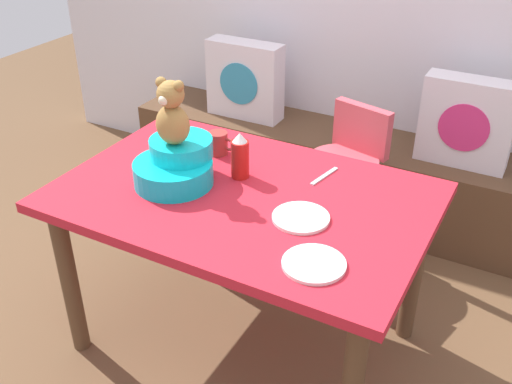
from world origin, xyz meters
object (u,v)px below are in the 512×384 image
(highchair, at_px, (344,166))
(dinner_plate_near, at_px, (314,264))
(dinner_plate_far, at_px, (301,218))
(ketchup_bottle, at_px, (240,157))
(dining_table, at_px, (243,215))
(coffee_mug, at_px, (219,143))
(infant_seat_teal, at_px, (176,164))
(pillow_floral_left, at_px, (245,80))
(pillow_floral_right, at_px, (467,123))
(teddy_bear, at_px, (172,114))

(highchair, relative_size, dinner_plate_near, 3.95)
(dinner_plate_near, xyz_separation_m, dinner_plate_far, (-0.14, 0.22, 0.00))
(highchair, distance_m, ketchup_bottle, 0.76)
(dinner_plate_far, bearing_deg, highchair, 99.88)
(dining_table, distance_m, coffee_mug, 0.37)
(infant_seat_teal, distance_m, dinner_plate_near, 0.71)
(dinner_plate_near, bearing_deg, coffee_mug, 142.23)
(pillow_floral_left, xyz_separation_m, highchair, (0.78, -0.42, -0.16))
(pillow_floral_right, height_order, infant_seat_teal, same)
(ketchup_bottle, bearing_deg, infant_seat_teal, -143.19)
(dining_table, height_order, teddy_bear, teddy_bear)
(highchair, relative_size, coffee_mug, 6.58)
(pillow_floral_left, relative_size, highchair, 0.56)
(coffee_mug, height_order, dinner_plate_far, coffee_mug)
(dining_table, bearing_deg, highchair, 81.23)
(ketchup_bottle, bearing_deg, dinner_plate_far, -25.83)
(highchair, relative_size, ketchup_bottle, 4.27)
(highchair, height_order, infant_seat_teal, infant_seat_teal)
(highchair, bearing_deg, pillow_floral_left, 151.87)
(ketchup_bottle, bearing_deg, dining_table, -55.27)
(dinner_plate_far, bearing_deg, dining_table, 167.07)
(infant_seat_teal, bearing_deg, pillow_floral_left, 107.85)
(highchair, xyz_separation_m, teddy_bear, (-0.38, -0.81, 0.50))
(dining_table, relative_size, coffee_mug, 11.42)
(teddy_bear, height_order, coffee_mug, teddy_bear)
(teddy_bear, relative_size, ketchup_bottle, 1.35)
(dinner_plate_near, bearing_deg, infant_seat_teal, 161.00)
(dining_table, bearing_deg, dinner_plate_far, -12.93)
(pillow_floral_right, xyz_separation_m, dinner_plate_far, (-0.32, -1.24, 0.07))
(pillow_floral_right, height_order, dinner_plate_far, pillow_floral_right)
(highchair, distance_m, dinner_plate_near, 1.11)
(highchair, height_order, coffee_mug, coffee_mug)
(coffee_mug, bearing_deg, dinner_plate_far, -29.63)
(highchair, distance_m, infant_seat_teal, 0.94)
(infant_seat_teal, relative_size, ketchup_bottle, 1.78)
(dining_table, xyz_separation_m, highchair, (0.12, 0.77, -0.12))
(pillow_floral_right, relative_size, dinner_plate_far, 2.20)
(dining_table, distance_m, teddy_bear, 0.46)
(pillow_floral_left, bearing_deg, coffee_mug, -66.48)
(pillow_floral_left, height_order, pillow_floral_right, same)
(teddy_bear, distance_m, ketchup_bottle, 0.31)
(coffee_mug, relative_size, dinner_plate_far, 0.60)
(coffee_mug, bearing_deg, infant_seat_teal, -94.22)
(dining_table, relative_size, infant_seat_teal, 4.15)
(infant_seat_teal, distance_m, dinner_plate_far, 0.53)
(pillow_floral_right, relative_size, ketchup_bottle, 2.38)
(dinner_plate_far, bearing_deg, pillow_floral_right, 75.74)
(pillow_floral_left, relative_size, dinner_plate_near, 2.20)
(dinner_plate_near, bearing_deg, pillow_floral_right, 83.26)
(pillow_floral_left, bearing_deg, dining_table, -60.85)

